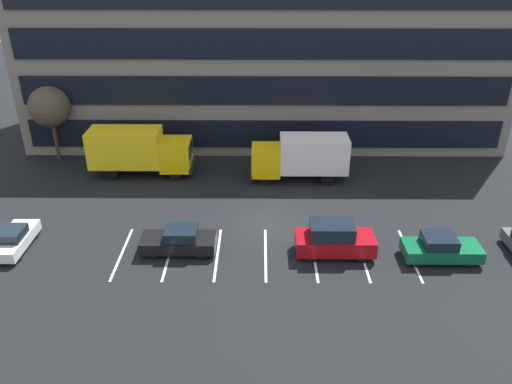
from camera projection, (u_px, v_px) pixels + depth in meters
The scene contains 10 objects.
ground_plane at pixel (265, 225), 32.52m from camera, with size 120.00×120.00×0.00m, color black.
office_building at pixel (264, 52), 45.21m from camera, with size 40.07×13.61×14.40m.
lot_markings at pixel (266, 254), 29.57m from camera, with size 16.94×5.40×0.01m.
box_truck_yellow at pixel (301, 156), 37.73m from camera, with size 7.26×2.40×3.37m.
box_truck_yellow_all at pixel (139, 150), 38.47m from camera, with size 7.76×2.57×3.60m.
sedan_forest at pixel (441, 248), 28.79m from camera, with size 4.33×1.81×1.55m.
sedan_white at pixel (14, 239), 29.80m from camera, with size 1.63×3.89×1.39m.
sedan_black at pixel (179, 241), 29.51m from camera, with size 4.34×1.82×1.55m.
suv_maroon at pixel (334, 239), 29.16m from camera, with size 4.53×1.92×2.05m.
bare_tree at pixel (49, 107), 40.06m from camera, with size 3.23×3.23×6.05m.
Camera 1 is at (-0.34, -27.98, 16.72)m, focal length 35.65 mm.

